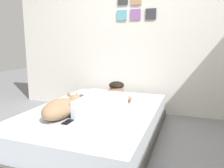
{
  "coord_description": "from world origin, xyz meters",
  "views": [
    {
      "loc": [
        0.84,
        -1.86,
        1.1
      ],
      "look_at": [
        -0.09,
        0.71,
        0.6
      ],
      "focal_mm": 35.07,
      "sensor_mm": 36.0,
      "label": 1
    }
  ],
  "objects_px": {
    "person_lying": "(107,100)",
    "coffee_cup": "(118,99)",
    "dog": "(61,108)",
    "cell_phone": "(68,122)",
    "pillow": "(97,93)",
    "bed": "(95,123)"
  },
  "relations": [
    {
      "from": "pillow",
      "to": "person_lying",
      "type": "bearing_deg",
      "value": -55.26
    },
    {
      "from": "dog",
      "to": "pillow",
      "type": "bearing_deg",
      "value": 91.22
    },
    {
      "from": "pillow",
      "to": "bed",
      "type": "bearing_deg",
      "value": -67.92
    },
    {
      "from": "person_lying",
      "to": "coffee_cup",
      "type": "relative_size",
      "value": 7.36
    },
    {
      "from": "bed",
      "to": "dog",
      "type": "relative_size",
      "value": 3.59
    },
    {
      "from": "bed",
      "to": "coffee_cup",
      "type": "height_order",
      "value": "coffee_cup"
    },
    {
      "from": "dog",
      "to": "coffee_cup",
      "type": "distance_m",
      "value": 0.85
    },
    {
      "from": "coffee_cup",
      "to": "pillow",
      "type": "bearing_deg",
      "value": 155.36
    },
    {
      "from": "bed",
      "to": "coffee_cup",
      "type": "relative_size",
      "value": 16.51
    },
    {
      "from": "pillow",
      "to": "dog",
      "type": "relative_size",
      "value": 0.9
    },
    {
      "from": "person_lying",
      "to": "cell_phone",
      "type": "relative_size",
      "value": 6.57
    },
    {
      "from": "person_lying",
      "to": "coffee_cup",
      "type": "distance_m",
      "value": 0.34
    },
    {
      "from": "coffee_cup",
      "to": "cell_phone",
      "type": "xyz_separation_m",
      "value": [
        -0.22,
        -0.88,
        -0.03
      ]
    },
    {
      "from": "bed",
      "to": "cell_phone",
      "type": "distance_m",
      "value": 0.54
    },
    {
      "from": "person_lying",
      "to": "cell_phone",
      "type": "xyz_separation_m",
      "value": [
        -0.2,
        -0.54,
        -0.1
      ]
    },
    {
      "from": "dog",
      "to": "cell_phone",
      "type": "distance_m",
      "value": 0.2
    },
    {
      "from": "dog",
      "to": "cell_phone",
      "type": "bearing_deg",
      "value": -38.69
    },
    {
      "from": "dog",
      "to": "cell_phone",
      "type": "height_order",
      "value": "dog"
    },
    {
      "from": "cell_phone",
      "to": "person_lying",
      "type": "bearing_deg",
      "value": 70.21
    },
    {
      "from": "bed",
      "to": "coffee_cup",
      "type": "bearing_deg",
      "value": 67.42
    },
    {
      "from": "bed",
      "to": "pillow",
      "type": "relative_size",
      "value": 3.97
    },
    {
      "from": "pillow",
      "to": "cell_phone",
      "type": "distance_m",
      "value": 1.07
    }
  ]
}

